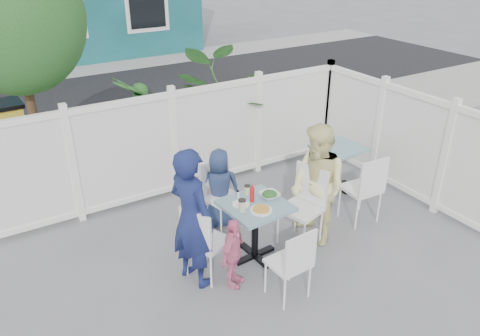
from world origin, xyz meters
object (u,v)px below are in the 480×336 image
chair_left (203,238)px  chair_right (305,200)px  main_table (255,217)px  spare_table (338,156)px  toddler (233,253)px  utility_cabinet (4,148)px  chair_back (219,190)px  man (192,218)px  woman (318,186)px  boy (220,188)px  chair_near (293,260)px

chair_left → chair_right: chair_right is taller
main_table → spare_table: bearing=22.1°
toddler → main_table: bearing=-4.5°
utility_cabinet → chair_right: 4.65m
main_table → chair_back: size_ratio=0.81×
chair_back → man: 1.19m
man → utility_cabinet: bearing=6.1°
chair_right → woman: bearing=-125.5°
chair_back → boy: size_ratio=0.85×
chair_near → chair_right: bearing=42.1°
man → woman: (1.67, -0.09, -0.04)m
woman → toddler: 1.41m
spare_table → man: size_ratio=0.44×
chair_left → man: man is taller
toddler → boy: bearing=31.1°
man → woman: 1.68m
main_table → spare_table: size_ratio=1.04×
man → chair_near: bearing=-154.7°
boy → chair_right: bearing=153.4°
chair_right → chair_left: bearing=73.4°
main_table → chair_back: (-0.02, 0.86, -0.04)m
chair_back → chair_right: bearing=118.5°
chair_near → man: man is taller
chair_left → boy: (0.71, 0.88, 0.00)m
chair_near → spare_table: bearing=34.8°
chair_back → man: (-0.79, -0.84, 0.28)m
chair_right → boy: 1.14m
main_table → chair_near: (-0.06, -0.82, -0.07)m
chair_near → boy: (0.07, 1.69, 0.03)m
chair_near → boy: bearing=84.3°
man → boy: bearing=-59.9°
main_table → chair_near: 0.83m
chair_back → man: bearing=35.1°
utility_cabinet → chair_left: 3.89m
main_table → chair_right: (0.72, -0.02, 0.01)m
chair_left → chair_near: 1.03m
boy → toddler: bearing=91.8°
utility_cabinet → toddler: bearing=-68.2°
boy → toddler: (-0.49, -1.16, -0.12)m
woman → toddler: (-1.35, -0.23, -0.35)m
man → toddler: (0.33, -0.32, -0.39)m
chair_right → woman: 0.24m
boy → toddler: size_ratio=1.28×
woman → utility_cabinet: bearing=-137.7°
chair_back → toddler: (-0.46, -1.16, -0.11)m
chair_left → man: 0.29m
utility_cabinet → main_table: size_ratio=1.70×
boy → chair_near: bearing=112.1°
chair_back → woman: size_ratio=0.60×
main_table → woman: (0.86, -0.07, 0.20)m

